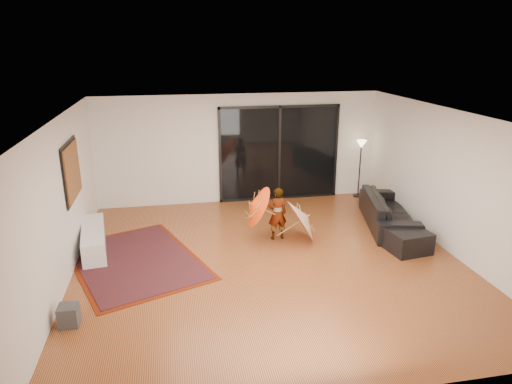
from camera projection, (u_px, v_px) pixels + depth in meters
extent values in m
plane|color=#A4592D|center=(269.00, 261.00, 8.46)|extent=(7.00, 7.00, 0.00)
plane|color=white|center=(271.00, 116.00, 7.61)|extent=(7.00, 7.00, 0.00)
plane|color=silver|center=(240.00, 149.00, 11.30)|extent=(7.00, 0.00, 7.00)
plane|color=silver|center=(342.00, 296.00, 4.77)|extent=(7.00, 0.00, 7.00)
plane|color=silver|center=(60.00, 205.00, 7.42)|extent=(0.00, 7.00, 7.00)
plane|color=silver|center=(450.00, 182.00, 8.65)|extent=(0.00, 7.00, 7.00)
cube|color=black|center=(279.00, 153.00, 11.50)|extent=(3.00, 0.04, 2.40)
cube|color=black|center=(280.00, 107.00, 11.11)|extent=(3.06, 0.06, 0.06)
cube|color=black|center=(279.00, 197.00, 11.85)|extent=(3.06, 0.06, 0.06)
cube|color=black|center=(279.00, 153.00, 11.48)|extent=(0.06, 0.06, 2.40)
cube|color=black|center=(71.00, 171.00, 8.26)|extent=(0.02, 1.28, 1.08)
cube|color=#275622|center=(72.00, 171.00, 8.26)|extent=(0.03, 1.18, 0.98)
cube|color=white|center=(94.00, 239.00, 8.84)|extent=(0.65, 1.71, 0.46)
cube|color=#424244|center=(69.00, 315.00, 6.52)|extent=(0.28, 0.28, 0.31)
cube|color=#631B08|center=(135.00, 261.00, 8.46)|extent=(3.01, 3.48, 0.01)
cube|color=#69210A|center=(135.00, 261.00, 8.46)|extent=(2.80, 3.28, 0.02)
imported|color=black|center=(388.00, 211.00, 10.02)|extent=(1.43, 2.47, 0.68)
cube|color=black|center=(407.00, 240.00, 8.85)|extent=(0.83, 0.83, 0.42)
cylinder|color=black|center=(358.00, 196.00, 12.04)|extent=(0.26, 0.26, 0.03)
cylinder|color=black|center=(360.00, 171.00, 11.82)|extent=(0.03, 0.03, 1.38)
cone|color=#FFD899|center=(361.00, 144.00, 11.60)|extent=(0.26, 0.26, 0.20)
imported|color=#999999|center=(277.00, 214.00, 9.27)|extent=(0.43, 0.31, 1.10)
cone|color=#F4440C|center=(251.00, 208.00, 9.07)|extent=(0.57, 0.88, 0.85)
cylinder|color=#A37D46|center=(251.00, 223.00, 9.18)|extent=(0.45, 0.02, 0.26)
cylinder|color=#A37D46|center=(251.00, 203.00, 9.04)|extent=(0.06, 0.02, 0.04)
cone|color=silver|center=(308.00, 216.00, 9.25)|extent=(0.67, 0.97, 0.93)
cylinder|color=#A37D46|center=(307.00, 233.00, 9.37)|extent=(0.48, 0.02, 0.30)
cylinder|color=#A37D46|center=(308.00, 211.00, 9.22)|extent=(0.06, 0.02, 0.05)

